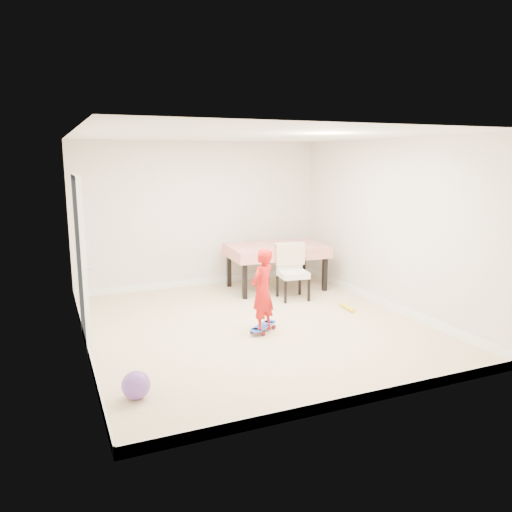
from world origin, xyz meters
name	(u,v)px	position (x,y,z in m)	size (l,w,h in m)	color
ground	(255,326)	(0.00, 0.00, 0.00)	(5.00, 5.00, 0.00)	#C7B38A
ceiling	(255,137)	(0.00, 0.00, 2.58)	(4.50, 5.00, 0.04)	white
wall_back	(201,215)	(0.00, 2.48, 1.30)	(4.50, 0.04, 2.60)	beige
wall_front	(363,272)	(0.00, -2.48, 1.30)	(4.50, 0.04, 2.60)	beige
wall_left	(81,245)	(-2.23, 0.00, 1.30)	(0.04, 5.00, 2.60)	beige
wall_right	(390,225)	(2.23, 0.00, 1.30)	(0.04, 5.00, 2.60)	beige
door	(81,263)	(-2.22, 0.30, 1.02)	(0.10, 0.94, 2.11)	white
baseboard_back	(202,281)	(0.00, 2.49, 0.06)	(4.50, 0.02, 0.12)	white
baseboard_front	(358,399)	(0.00, -2.49, 0.06)	(4.50, 0.02, 0.12)	white
baseboard_left	(87,345)	(-2.24, 0.00, 0.06)	(0.02, 5.00, 0.12)	white
baseboard_right	(386,303)	(2.24, 0.00, 0.06)	(0.02, 5.00, 0.12)	white
dining_table	(276,267)	(1.13, 1.71, 0.40)	(1.69, 1.06, 0.79)	#B31D09
dining_chair	(293,272)	(1.10, 0.99, 0.46)	(0.50, 0.58, 0.92)	white
skateboard	(263,328)	(0.01, -0.26, 0.04)	(0.56, 0.20, 0.08)	blue
child	(262,293)	(-0.03, -0.32, 0.56)	(0.41, 0.27, 1.12)	red
balloon	(136,385)	(-1.91, -1.53, 0.14)	(0.28, 0.28, 0.28)	#6F45A6
foam_toy	(347,308)	(1.61, 0.13, 0.03)	(0.06, 0.06, 0.40)	yellow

